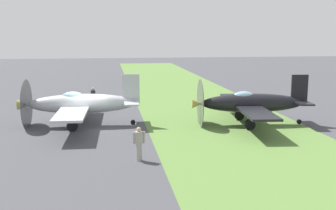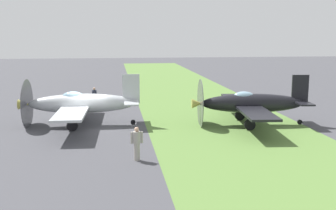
% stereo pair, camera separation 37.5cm
% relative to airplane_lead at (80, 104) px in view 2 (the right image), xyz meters
% --- Properties ---
extents(ground_plane, '(160.00, 160.00, 0.00)m').
position_rel_airplane_lead_xyz_m(ground_plane, '(-0.96, -0.58, -1.56)').
color(ground_plane, '#424247').
extents(grass_verge, '(120.00, 11.00, 0.01)m').
position_rel_airplane_lead_xyz_m(grass_verge, '(-0.96, -9.97, -1.55)').
color(grass_verge, '#567A38').
rests_on(grass_verge, ground).
extents(airplane_lead, '(10.42, 8.26, 3.72)m').
position_rel_airplane_lead_xyz_m(airplane_lead, '(0.00, 0.00, 0.00)').
color(airplane_lead, '#B2B7BC').
rests_on(airplane_lead, ground).
extents(airplane_wingman, '(10.33, 8.18, 3.67)m').
position_rel_airplane_lead_xyz_m(airplane_wingman, '(-1.32, -11.72, -0.02)').
color(airplane_wingman, black).
rests_on(airplane_wingman, ground).
extents(ground_crew_chief, '(0.38, 0.63, 1.73)m').
position_rel_airplane_lead_xyz_m(ground_crew_chief, '(-8.41, -3.41, -0.65)').
color(ground_crew_chief, '#9E998E').
rests_on(ground_crew_chief, ground).
extents(ground_crew_mechanic, '(0.53, 0.42, 1.73)m').
position_rel_airplane_lead_xyz_m(ground_crew_mechanic, '(7.18, -0.64, -0.65)').
color(ground_crew_mechanic, '#2D3342').
rests_on(ground_crew_mechanic, ground).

